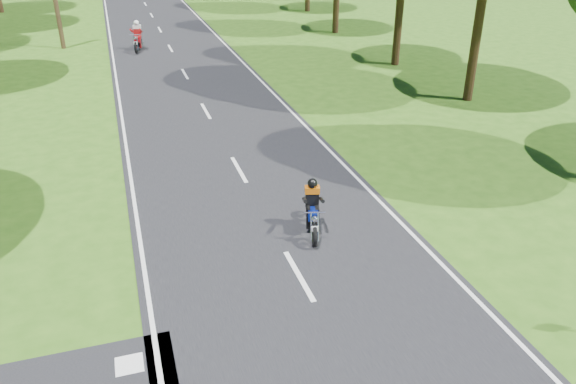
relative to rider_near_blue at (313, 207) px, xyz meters
name	(u,v)px	position (x,y,z in m)	size (l,w,h in m)	color
ground	(331,334)	(-0.94, -3.75, -0.72)	(160.00, 160.00, 0.00)	#2B5212
rider_near_blue	(313,207)	(0.00, 0.00, 0.00)	(0.56, 1.67, 1.39)	navy
rider_far_red	(137,36)	(-2.74, 22.26, 0.14)	(0.67, 2.01, 1.67)	#B60E16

